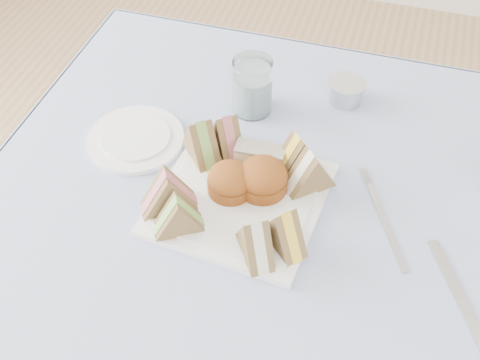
# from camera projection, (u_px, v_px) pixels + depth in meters

# --- Properties ---
(table) EXTENTS (0.90, 0.90, 0.74)m
(table) POSITION_uv_depth(u_px,v_px,m) (270.00, 352.00, 1.19)
(table) COLOR brown
(table) RESTS_ON floor
(tablecloth) EXTENTS (1.02, 1.02, 0.01)m
(tablecloth) POSITION_uv_depth(u_px,v_px,m) (279.00, 239.00, 0.91)
(tablecloth) COLOR #929CC2
(tablecloth) RESTS_ON table
(serving_plate) EXTENTS (0.28, 0.28, 0.01)m
(serving_plate) POSITION_uv_depth(u_px,v_px,m) (240.00, 199.00, 0.96)
(serving_plate) COLOR white
(serving_plate) RESTS_ON tablecloth
(sandwich_fl_a) EXTENTS (0.10, 0.08, 0.08)m
(sandwich_fl_a) POSITION_uv_depth(u_px,v_px,m) (168.00, 190.00, 0.91)
(sandwich_fl_a) COLOR olive
(sandwich_fl_a) RESTS_ON serving_plate
(sandwich_fl_b) EXTENTS (0.08, 0.07, 0.07)m
(sandwich_fl_b) POSITION_uv_depth(u_px,v_px,m) (178.00, 214.00, 0.88)
(sandwich_fl_b) COLOR olive
(sandwich_fl_b) RESTS_ON serving_plate
(sandwich_fr_a) EXTENTS (0.08, 0.08, 0.07)m
(sandwich_fr_a) POSITION_uv_depth(u_px,v_px,m) (284.00, 228.00, 0.86)
(sandwich_fr_a) COLOR olive
(sandwich_fr_a) RESTS_ON serving_plate
(sandwich_fr_b) EXTENTS (0.08, 0.09, 0.07)m
(sandwich_fr_b) POSITION_uv_depth(u_px,v_px,m) (255.00, 238.00, 0.85)
(sandwich_fr_b) COLOR olive
(sandwich_fr_b) RESTS_ON serving_plate
(sandwich_bl_a) EXTENTS (0.09, 0.09, 0.08)m
(sandwich_bl_a) POSITION_uv_depth(u_px,v_px,m) (201.00, 139.00, 0.99)
(sandwich_bl_a) COLOR olive
(sandwich_bl_a) RESTS_ON serving_plate
(sandwich_bl_b) EXTENTS (0.08, 0.09, 0.07)m
(sandwich_bl_b) POSITION_uv_depth(u_px,v_px,m) (227.00, 133.00, 1.00)
(sandwich_bl_b) COLOR olive
(sandwich_bl_b) RESTS_ON serving_plate
(sandwich_br_a) EXTENTS (0.09, 0.09, 0.07)m
(sandwich_br_a) POSITION_uv_depth(u_px,v_px,m) (310.00, 170.00, 0.94)
(sandwich_br_a) COLOR olive
(sandwich_br_a) RESTS_ON serving_plate
(sandwich_br_b) EXTENTS (0.08, 0.08, 0.07)m
(sandwich_br_b) POSITION_uv_depth(u_px,v_px,m) (297.00, 152.00, 0.97)
(sandwich_br_b) COLOR olive
(sandwich_br_b) RESTS_ON serving_plate
(scone_left) EXTENTS (0.09, 0.09, 0.05)m
(scone_left) POSITION_uv_depth(u_px,v_px,m) (230.00, 181.00, 0.94)
(scone_left) COLOR #93441B
(scone_left) RESTS_ON serving_plate
(scone_right) EXTENTS (0.10, 0.10, 0.05)m
(scone_right) POSITION_uv_depth(u_px,v_px,m) (263.00, 178.00, 0.94)
(scone_right) COLOR #93441B
(scone_right) RESTS_ON serving_plate
(pastry_slice) EXTENTS (0.08, 0.04, 0.04)m
(pastry_slice) POSITION_uv_depth(u_px,v_px,m) (260.00, 156.00, 0.98)
(pastry_slice) COLOR beige
(pastry_slice) RESTS_ON serving_plate
(side_plate) EXTENTS (0.19, 0.19, 0.01)m
(side_plate) POSITION_uv_depth(u_px,v_px,m) (136.00, 139.00, 1.05)
(side_plate) COLOR white
(side_plate) RESTS_ON tablecloth
(water_glass) EXTENTS (0.07, 0.07, 0.11)m
(water_glass) POSITION_uv_depth(u_px,v_px,m) (252.00, 86.00, 1.07)
(water_glass) COLOR white
(water_glass) RESTS_ON tablecloth
(tea_strainer) EXTENTS (0.08, 0.08, 0.04)m
(tea_strainer) POSITION_uv_depth(u_px,v_px,m) (346.00, 93.00, 1.11)
(tea_strainer) COLOR #B9BABF
(tea_strainer) RESTS_ON tablecloth
(knife) EXTENTS (0.11, 0.19, 0.00)m
(knife) POSITION_uv_depth(u_px,v_px,m) (461.00, 300.00, 0.84)
(knife) COLOR #B9BABF
(knife) RESTS_ON tablecloth
(fork) EXTENTS (0.09, 0.16, 0.00)m
(fork) POSITION_uv_depth(u_px,v_px,m) (386.00, 225.00, 0.92)
(fork) COLOR #B9BABF
(fork) RESTS_ON tablecloth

